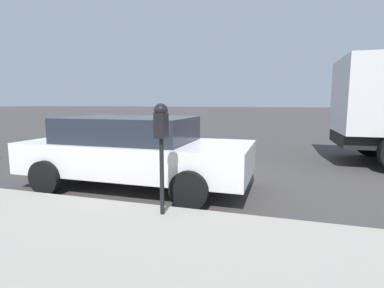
# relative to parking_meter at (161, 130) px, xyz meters

# --- Properties ---
(ground_plane) EXTENTS (220.00, 220.00, 0.00)m
(ground_plane) POSITION_rel_parking_meter_xyz_m (2.52, 0.76, -1.33)
(ground_plane) COLOR #3D3A3A
(parking_meter) EXTENTS (0.21, 0.19, 1.55)m
(parking_meter) POSITION_rel_parking_meter_xyz_m (0.00, 0.00, 0.00)
(parking_meter) COLOR black
(parking_meter) RESTS_ON sidewalk
(car_white) EXTENTS (2.11, 4.51, 1.41)m
(car_white) POSITION_rel_parking_meter_xyz_m (1.60, 1.25, -0.57)
(car_white) COLOR silver
(car_white) RESTS_ON ground_plane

